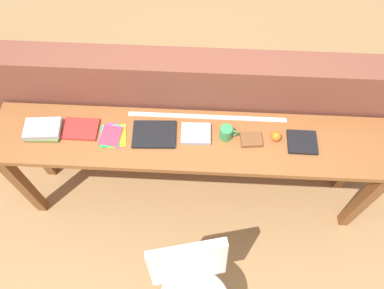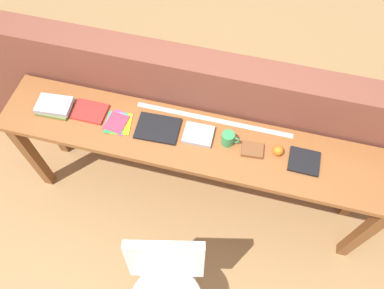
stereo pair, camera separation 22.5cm
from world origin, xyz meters
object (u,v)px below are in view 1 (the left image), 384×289
(mug, at_px, (226,133))
(book_repair_rightmost, at_px, (302,142))
(leather_journal_brown, at_px, (251,140))
(magazine_cycling, at_px, (81,129))
(sports_ball_small, at_px, (276,136))
(book_stack_leftmost, at_px, (43,130))
(pamphlet_pile_colourful, at_px, (112,136))
(book_open_centre, at_px, (154,134))

(mug, relative_size, book_repair_rightmost, 0.62)
(leather_journal_brown, bearing_deg, magazine_cycling, 173.55)
(sports_ball_small, bearing_deg, leather_journal_brown, -171.90)
(book_repair_rightmost, bearing_deg, mug, 177.71)
(book_stack_leftmost, bearing_deg, magazine_cycling, 7.80)
(magazine_cycling, height_order, pamphlet_pile_colourful, magazine_cycling)
(mug, relative_size, leather_journal_brown, 0.85)
(book_stack_leftmost, height_order, leather_journal_brown, book_stack_leftmost)
(leather_journal_brown, relative_size, sports_ball_small, 2.06)
(book_stack_leftmost, distance_m, book_repair_rightmost, 1.59)
(magazine_cycling, height_order, sports_ball_small, sports_ball_small)
(magazine_cycling, bearing_deg, pamphlet_pile_colourful, -9.94)
(pamphlet_pile_colourful, bearing_deg, book_open_centre, 4.52)
(book_stack_leftmost, distance_m, leather_journal_brown, 1.28)
(magazine_cycling, xyz_separation_m, book_open_centre, (0.46, -0.02, 0.00))
(magazine_cycling, xyz_separation_m, book_repair_rightmost, (1.37, -0.03, 0.00))
(leather_journal_brown, height_order, book_repair_rightmost, leather_journal_brown)
(pamphlet_pile_colourful, bearing_deg, book_repair_rightmost, 0.46)
(leather_journal_brown, xyz_separation_m, book_repair_rightmost, (0.31, -0.00, -0.00))
(pamphlet_pile_colourful, distance_m, book_open_centre, 0.26)
(sports_ball_small, xyz_separation_m, book_repair_rightmost, (0.16, -0.02, -0.02))
(book_stack_leftmost, distance_m, sports_ball_small, 1.43)
(book_repair_rightmost, bearing_deg, book_open_centre, 179.84)
(book_stack_leftmost, relative_size, mug, 2.10)
(pamphlet_pile_colourful, relative_size, sports_ball_small, 2.95)
(leather_journal_brown, distance_m, sports_ball_small, 0.15)
(pamphlet_pile_colourful, height_order, book_repair_rightmost, book_repair_rightmost)
(magazine_cycling, relative_size, book_repair_rightmost, 1.20)
(book_open_centre, bearing_deg, book_stack_leftmost, 178.60)
(sports_ball_small, bearing_deg, magazine_cycling, 179.78)
(pamphlet_pile_colourful, xyz_separation_m, sports_ball_small, (1.00, 0.03, 0.02))
(book_stack_leftmost, height_order, magazine_cycling, book_stack_leftmost)
(book_open_centre, relative_size, mug, 2.41)
(pamphlet_pile_colourful, xyz_separation_m, book_repair_rightmost, (1.16, 0.01, 0.00))
(book_stack_leftmost, distance_m, book_open_centre, 0.69)
(pamphlet_pile_colourful, relative_size, mug, 1.69)
(book_stack_leftmost, bearing_deg, book_open_centre, 1.18)
(book_stack_leftmost, xyz_separation_m, book_open_centre, (0.69, 0.01, -0.02))
(mug, bearing_deg, sports_ball_small, 0.04)
(sports_ball_small, distance_m, book_repair_rightmost, 0.16)
(book_stack_leftmost, relative_size, pamphlet_pile_colourful, 1.24)
(pamphlet_pile_colourful, xyz_separation_m, mug, (0.70, 0.03, 0.04))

